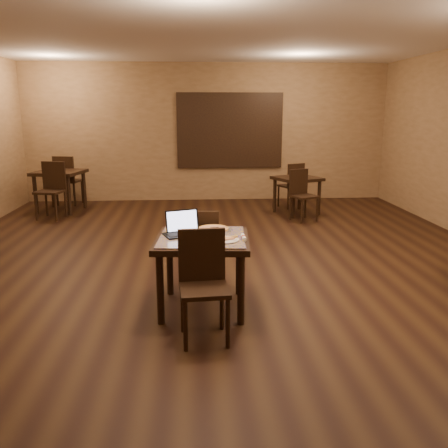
{
  "coord_description": "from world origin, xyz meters",
  "views": [
    {
      "loc": [
        -0.33,
        -5.7,
        1.99
      ],
      "look_at": [
        -0.02,
        -0.97,
        0.85
      ],
      "focal_mm": 38.0,
      "sensor_mm": 36.0,
      "label": 1
    }
  ],
  "objects": [
    {
      "name": "pizza_pan",
      "position": [
        -0.13,
        -0.89,
        0.77
      ],
      "size": [
        0.39,
        0.39,
        0.01
      ],
      "primitive_type": "cylinder",
      "color": "silver",
      "rests_on": "tiled_table"
    },
    {
      "name": "other_table_b_chair_far",
      "position": [
        -3.02,
        4.54,
        0.59
      ],
      "size": [
        0.54,
        0.54,
        1.05
      ],
      "rotation": [
        0.0,
        0.0,
        2.94
      ],
      "color": "black",
      "rests_on": "ground"
    },
    {
      "name": "wall_back",
      "position": [
        0.0,
        5.0,
        1.5
      ],
      "size": [
        8.0,
        0.02,
        3.0
      ],
      "primitive_type": "cube",
      "color": "#906E49",
      "rests_on": "ground"
    },
    {
      "name": "laptop",
      "position": [
        -0.45,
        -1.02,
        0.82
      ],
      "size": [
        0.41,
        0.38,
        0.24
      ],
      "rotation": [
        0.0,
        0.0,
        0.35
      ],
      "color": "black",
      "rests_on": "tiled_table"
    },
    {
      "name": "napkin_roll",
      "position": [
        0.15,
        -1.27,
        0.78
      ],
      "size": [
        0.04,
        0.18,
        0.04
      ],
      "rotation": [
        0.0,
        0.0,
        0.02
      ],
      "color": "white",
      "rests_on": "tiled_table"
    },
    {
      "name": "other_table_a",
      "position": [
        1.7,
        3.37,
        0.6
      ],
      "size": [
        1.02,
        1.02,
        0.72
      ],
      "rotation": [
        0.0,
        0.0,
        0.43
      ],
      "color": "black",
      "rests_on": "ground"
    },
    {
      "name": "pizza_whole",
      "position": [
        -0.13,
        -0.89,
        0.78
      ],
      "size": [
        0.32,
        0.32,
        0.02
      ],
      "color": "#FBEEA7",
      "rests_on": "pizza_pan"
    },
    {
      "name": "tiled_table",
      "position": [
        -0.25,
        -1.13,
        0.66
      ],
      "size": [
        0.98,
        0.98,
        0.76
      ],
      "rotation": [
        0.0,
        0.0,
        -0.07
      ],
      "color": "black",
      "rests_on": "ground"
    },
    {
      "name": "ground",
      "position": [
        0.0,
        0.0,
        0.0
      ],
      "size": [
        10.0,
        10.0,
        0.0
      ],
      "primitive_type": "plane",
      "color": "black",
      "rests_on": "ground"
    },
    {
      "name": "other_table_a_chair_far",
      "position": [
        1.73,
        3.92,
        0.53
      ],
      "size": [
        0.54,
        0.54,
        0.94
      ],
      "rotation": [
        0.0,
        0.0,
        3.57
      ],
      "color": "black",
      "rests_on": "ground"
    },
    {
      "name": "pizza_slice",
      "position": [
        -0.03,
        -1.31,
        0.79
      ],
      "size": [
        0.25,
        0.25,
        0.02
      ],
      "primitive_type": null,
      "rotation": [
        0.0,
        0.0,
        0.47
      ],
      "color": "#FBEEA7",
      "rests_on": "plate"
    },
    {
      "name": "spatula",
      "position": [
        -0.11,
        -0.91,
        0.79
      ],
      "size": [
        0.12,
        0.23,
        0.01
      ],
      "primitive_type": "cube",
      "rotation": [
        0.0,
        0.0,
        0.14
      ],
      "color": "silver",
      "rests_on": "pizza_whole"
    },
    {
      "name": "chair_main_near",
      "position": [
        -0.25,
        -1.74,
        0.55
      ],
      "size": [
        0.45,
        0.45,
        0.97
      ],
      "rotation": [
        0.0,
        0.0,
        0.08
      ],
      "color": "black",
      "rests_on": "ground"
    },
    {
      "name": "other_table_b_chair_near",
      "position": [
        -2.98,
        3.31,
        0.59
      ],
      "size": [
        0.54,
        0.54,
        1.05
      ],
      "rotation": [
        0.0,
        0.0,
        -0.2
      ],
      "color": "black",
      "rests_on": "ground"
    },
    {
      "name": "plate",
      "position": [
        -0.03,
        -1.31,
        0.77
      ],
      "size": [
        0.26,
        0.26,
        0.01
      ],
      "primitive_type": "cylinder",
      "color": "white",
      "rests_on": "tiled_table"
    },
    {
      "name": "wall_front",
      "position": [
        0.0,
        -5.0,
        1.5
      ],
      "size": [
        8.0,
        0.02,
        3.0
      ],
      "primitive_type": "cube",
      "color": "#906E49",
      "rests_on": "ground"
    },
    {
      "name": "ceiling",
      "position": [
        0.0,
        0.0,
        3.0
      ],
      "size": [
        8.0,
        10.0,
        0.02
      ],
      "primitive_type": "cube",
      "rotation": [
        3.14,
        0.0,
        0.0
      ],
      "color": "silver",
      "rests_on": "wall_back"
    },
    {
      "name": "chair_main_far",
      "position": [
        -0.25,
        -0.51,
        0.51
      ],
      "size": [
        0.4,
        0.4,
        0.91
      ],
      "rotation": [
        0.0,
        0.0,
        3.13
      ],
      "color": "black",
      "rests_on": "ground"
    },
    {
      "name": "mural",
      "position": [
        0.5,
        4.96,
        1.55
      ],
      "size": [
        2.34,
        0.05,
        1.64
      ],
      "color": "#246187",
      "rests_on": "wall_back"
    },
    {
      "name": "other_table_a_chair_near",
      "position": [
        1.66,
        2.82,
        0.53
      ],
      "size": [
        0.54,
        0.54,
        0.94
      ],
      "rotation": [
        0.0,
        0.0,
        0.43
      ],
      "color": "black",
      "rests_on": "ground"
    },
    {
      "name": "other_table_b",
      "position": [
        -3.0,
        3.92,
        0.68
      ],
      "size": [
        1.03,
        1.03,
        0.81
      ],
      "rotation": [
        0.0,
        0.0,
        -0.2
      ],
      "color": "black",
      "rests_on": "ground"
    }
  ]
}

